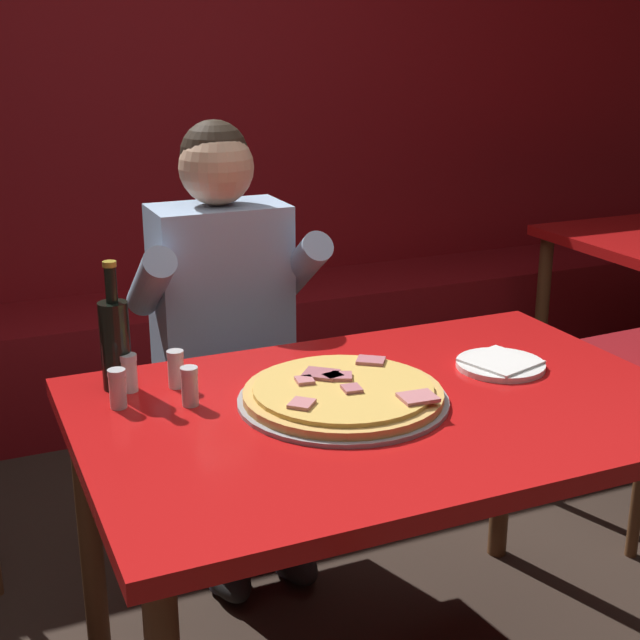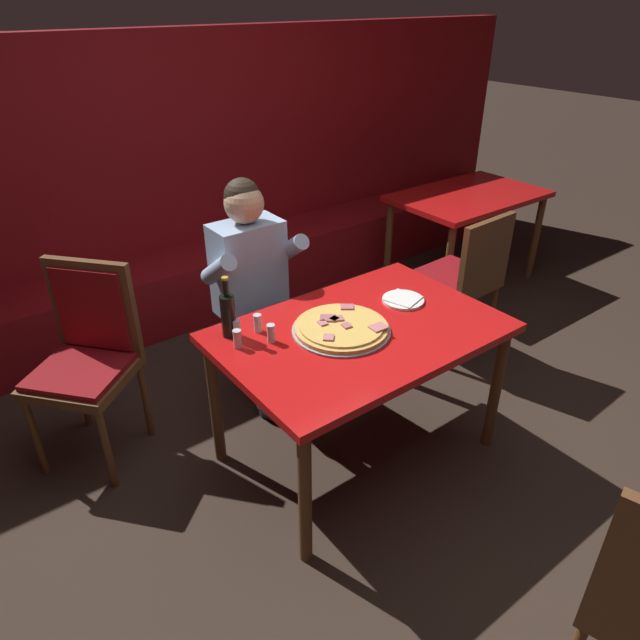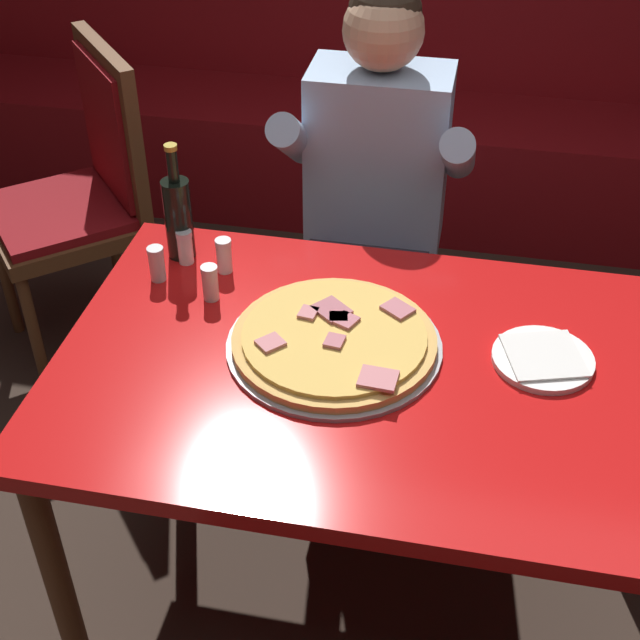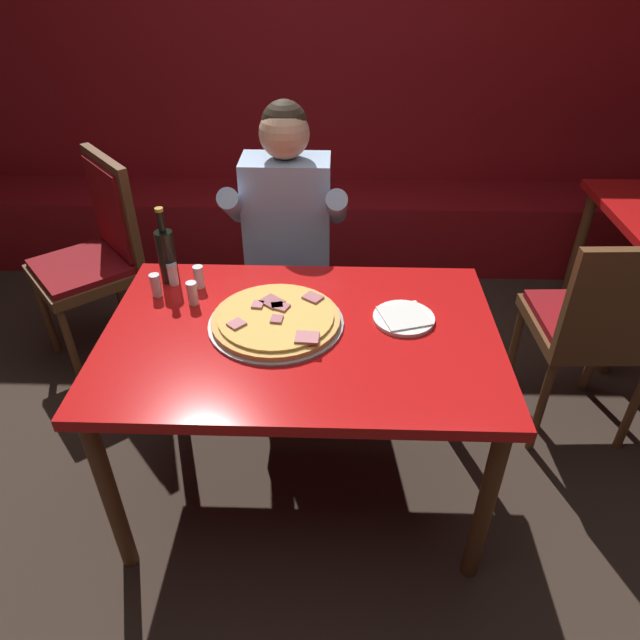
% 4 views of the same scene
% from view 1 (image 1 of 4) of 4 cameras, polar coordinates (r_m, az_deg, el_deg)
% --- Properties ---
extents(booth_wall_panel, '(6.80, 0.16, 1.90)m').
position_cam_1_polar(booth_wall_panel, '(3.87, -11.06, 9.42)').
color(booth_wall_panel, maroon).
rests_on(booth_wall_panel, ground_plane).
extents(booth_bench, '(6.46, 0.48, 0.46)m').
position_cam_1_polar(booth_bench, '(3.74, -9.30, -2.17)').
color(booth_bench, maroon).
rests_on(booth_bench, ground_plane).
extents(main_dining_table, '(1.31, 0.87, 0.74)m').
position_cam_1_polar(main_dining_table, '(1.96, 4.21, -7.44)').
color(main_dining_table, brown).
rests_on(main_dining_table, ground_plane).
extents(pizza, '(0.46, 0.46, 0.05)m').
position_cam_1_polar(pizza, '(1.92, 1.50, -4.78)').
color(pizza, '#9E9EA3').
rests_on(pizza, main_dining_table).
extents(plate_white_paper, '(0.21, 0.21, 0.02)m').
position_cam_1_polar(plate_white_paper, '(2.16, 11.48, -2.78)').
color(plate_white_paper, white).
rests_on(plate_white_paper, main_dining_table).
extents(beer_bottle, '(0.07, 0.07, 0.29)m').
position_cam_1_polar(beer_bottle, '(2.01, -12.98, -1.34)').
color(beer_bottle, black).
rests_on(beer_bottle, main_dining_table).
extents(shaker_parmesan, '(0.04, 0.04, 0.09)m').
position_cam_1_polar(shaker_parmesan, '(2.01, -12.11, -3.44)').
color(shaker_parmesan, silver).
rests_on(shaker_parmesan, main_dining_table).
extents(shaker_red_pepper_flakes, '(0.04, 0.04, 0.09)m').
position_cam_1_polar(shaker_red_pepper_flakes, '(2.01, -9.20, -3.22)').
color(shaker_red_pepper_flakes, silver).
rests_on(shaker_red_pepper_flakes, main_dining_table).
extents(shaker_black_pepper, '(0.04, 0.04, 0.09)m').
position_cam_1_polar(shaker_black_pepper, '(1.93, -12.82, -4.42)').
color(shaker_black_pepper, silver).
rests_on(shaker_black_pepper, main_dining_table).
extents(shaker_oregano, '(0.04, 0.04, 0.09)m').
position_cam_1_polar(shaker_oregano, '(1.91, -8.33, -4.34)').
color(shaker_oregano, silver).
rests_on(shaker_oregano, main_dining_table).
extents(diner_seated_blue_shirt, '(0.53, 0.53, 1.27)m').
position_cam_1_polar(diner_seated_blue_shirt, '(2.54, -5.73, -0.43)').
color(diner_seated_blue_shirt, black).
rests_on(diner_seated_blue_shirt, ground_plane).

